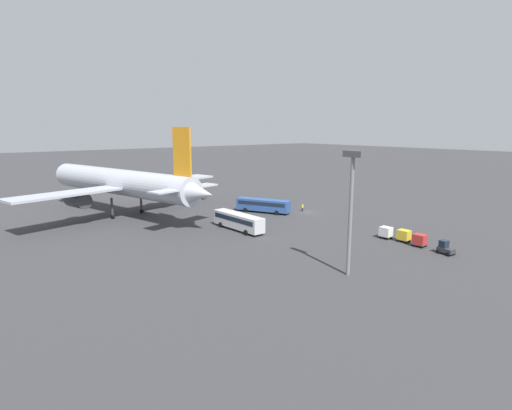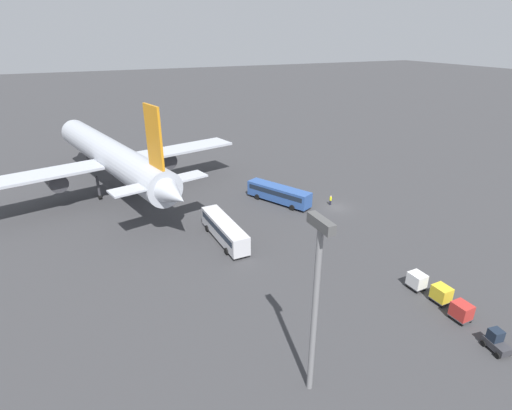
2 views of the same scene
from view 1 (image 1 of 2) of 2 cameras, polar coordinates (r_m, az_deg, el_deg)
ground_plane at (r=92.41m, az=7.40°, el=-1.01°), size 600.00×600.00×0.00m
airplane at (r=92.34m, az=-18.71°, el=3.03°), size 55.59×48.07×19.18m
shuttle_bus_near at (r=90.96m, az=1.02°, el=0.07°), size 12.36×7.86×3.05m
shuttle_bus_far at (r=75.37m, az=-2.55°, el=-2.19°), size 12.62×3.27×3.14m
baggage_tug at (r=67.88m, az=25.41°, el=-5.58°), size 2.55×1.91×2.10m
worker_person at (r=92.92m, az=6.66°, el=-0.38°), size 0.38×0.38×1.74m
cargo_cart_red at (r=70.23m, az=22.34°, el=-4.59°), size 2.05×1.75×2.06m
cargo_cart_yellow at (r=72.16m, az=20.37°, el=-4.05°), size 2.05×1.75×2.06m
cargo_cart_white at (r=73.31m, az=18.06°, el=-3.67°), size 2.05×1.75×2.06m
light_pole at (r=52.02m, az=13.44°, el=0.74°), size 2.80×0.70×16.24m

